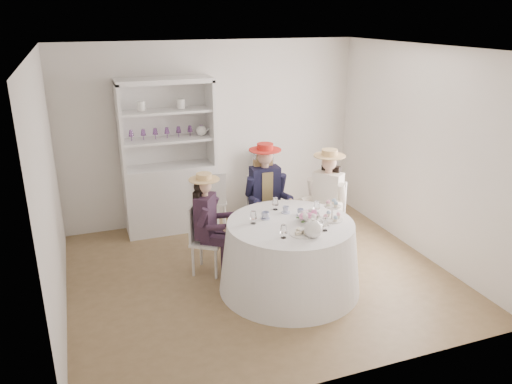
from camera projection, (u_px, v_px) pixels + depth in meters
name	position (u px, v px, depth m)	size (l,w,h in m)	color
ground	(259.00, 274.00, 6.19)	(4.50, 4.50, 0.00)	brown
ceiling	(259.00, 49.00, 5.28)	(4.50, 4.50, 0.00)	white
wall_back	(213.00, 133.00, 7.50)	(4.50, 4.50, 0.00)	silver
wall_front	(346.00, 240.00, 3.97)	(4.50, 4.50, 0.00)	silver
wall_left	(49.00, 193.00, 5.01)	(4.50, 4.50, 0.00)	silver
wall_right	(421.00, 153.00, 6.46)	(4.50, 4.50, 0.00)	silver
tea_table	(290.00, 256.00, 5.76)	(1.64, 1.64, 0.83)	white
hutch	(170.00, 178.00, 7.25)	(1.47, 0.89, 2.23)	silver
side_table	(263.00, 194.00, 7.85)	(0.47, 0.47, 0.73)	silver
hatbox	(264.00, 162.00, 7.67)	(0.32, 0.32, 0.32)	black
guest_left	(207.00, 218.00, 6.01)	(0.55, 0.52, 1.29)	silver
guest_mid	(265.00, 191.00, 6.57)	(0.54, 0.56, 1.48)	silver
guest_right	(327.00, 196.00, 6.48)	(0.61, 0.59, 1.43)	silver
spare_chair	(214.00, 199.00, 7.31)	(0.45, 0.45, 0.91)	silver
teacup_a	(265.00, 216.00, 5.70)	(0.10, 0.10, 0.08)	white
teacup_b	(286.00, 210.00, 5.88)	(0.08, 0.08, 0.07)	white
teacup_c	(301.00, 212.00, 5.82)	(0.08, 0.08, 0.06)	white
flower_bowl	(309.00, 218.00, 5.66)	(0.23, 0.23, 0.06)	white
flower_arrangement	(308.00, 215.00, 5.59)	(0.18, 0.18, 0.07)	pink
table_teapot	(313.00, 229.00, 5.24)	(0.28, 0.20, 0.21)	white
sandwich_plate	(302.00, 233.00, 5.31)	(0.26, 0.26, 0.06)	white
cupcake_stand	(332.00, 213.00, 5.67)	(0.25, 0.25, 0.23)	white
stemware_set	(291.00, 216.00, 5.59)	(0.88, 0.85, 0.15)	white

